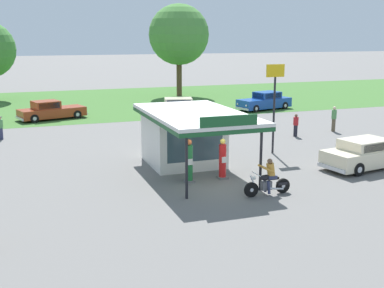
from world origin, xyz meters
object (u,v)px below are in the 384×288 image
at_px(parked_car_back_row_far_right, 51,111).
at_px(bystander_admiring_sedan, 296,125).
at_px(roadside_pole_sign, 275,94).
at_px(bystander_standing_back_lot, 169,124).
at_px(gas_pump_offside, 223,161).
at_px(bystander_chatting_near_pumps, 334,118).
at_px(motorcycle_with_rider, 268,180).
at_px(bystander_leaning_by_kiosk, 0,127).
at_px(parked_car_back_row_centre_left, 181,108).
at_px(parked_car_back_row_centre, 265,101).
at_px(featured_classic_sedan, 369,154).
at_px(gas_pump_nearside, 189,163).

height_order(parked_car_back_row_far_right, bystander_admiring_sedan, bystander_admiring_sedan).
height_order(bystander_admiring_sedan, roadside_pole_sign, roadside_pole_sign).
bearing_deg(roadside_pole_sign, bystander_standing_back_lot, 123.93).
xyz_separation_m(gas_pump_offside, bystander_chatting_near_pumps, (11.91, 8.07, 0.06)).
relative_size(gas_pump_offside, motorcycle_with_rider, 0.89).
distance_m(bystander_leaning_by_kiosk, roadside_pole_sign, 17.60).
relative_size(parked_car_back_row_centre_left, bystander_leaning_by_kiosk, 3.79).
bearing_deg(bystander_admiring_sedan, parked_car_back_row_centre, 71.84).
bearing_deg(bystander_standing_back_lot, parked_car_back_row_centre, 36.97).
xyz_separation_m(motorcycle_with_rider, roadside_pole_sign, (3.84, 6.60, 2.77)).
distance_m(bystander_chatting_near_pumps, bystander_admiring_sedan, 3.48).
distance_m(featured_classic_sedan, bystander_standing_back_lot, 13.02).
height_order(gas_pump_nearside, bystander_standing_back_lot, gas_pump_nearside).
bearing_deg(roadside_pole_sign, gas_pump_offside, -141.61).
xyz_separation_m(gas_pump_nearside, featured_classic_sedan, (9.53, -0.63, -0.22)).
height_order(bystander_admiring_sedan, bystander_leaning_by_kiosk, bystander_admiring_sedan).
distance_m(bystander_chatting_near_pumps, bystander_leaning_by_kiosk, 22.47).
bearing_deg(bystander_leaning_by_kiosk, motorcycle_with_rider, -55.49).
bearing_deg(gas_pump_nearside, motorcycle_with_rider, -48.39).
bearing_deg(bystander_admiring_sedan, motorcycle_with_rider, -126.38).
bearing_deg(parked_car_back_row_centre, gas_pump_offside, -122.87).
bearing_deg(parked_car_back_row_centre, motorcycle_with_rider, -117.54).
distance_m(gas_pump_offside, bystander_standing_back_lot, 10.09).
bearing_deg(bystander_chatting_near_pumps, parked_car_back_row_centre, 88.18).
xyz_separation_m(gas_pump_offside, parked_car_back_row_far_right, (-6.40, 20.06, -0.21)).
distance_m(featured_classic_sedan, parked_car_back_row_far_right, 25.12).
relative_size(featured_classic_sedan, roadside_pole_sign, 1.12).
bearing_deg(parked_car_back_row_centre, featured_classic_sedan, -102.63).
height_order(featured_classic_sedan, parked_car_back_row_far_right, featured_classic_sedan).
relative_size(bystander_admiring_sedan, bystander_leaning_by_kiosk, 1.00).
height_order(gas_pump_nearside, bystander_leaning_by_kiosk, gas_pump_nearside).
bearing_deg(motorcycle_with_rider, bystander_admiring_sedan, 53.62).
relative_size(parked_car_back_row_centre, bystander_leaning_by_kiosk, 3.71).
bearing_deg(gas_pump_nearside, bystander_standing_back_lot, 78.13).
distance_m(parked_car_back_row_far_right, bystander_standing_back_lot, 12.11).
bearing_deg(bystander_leaning_by_kiosk, bystander_standing_back_lot, -15.52).
xyz_separation_m(bystander_chatting_near_pumps, bystander_leaning_by_kiosk, (-21.93, 4.91, -0.14)).
bearing_deg(parked_car_back_row_far_right, parked_car_back_row_centre_left, -11.01).
height_order(bystander_chatting_near_pumps, bystander_standing_back_lot, bystander_chatting_near_pumps).
bearing_deg(bystander_standing_back_lot, bystander_admiring_sedan, -18.03).
relative_size(bystander_leaning_by_kiosk, roadside_pole_sign, 0.30).
relative_size(gas_pump_nearside, bystander_leaning_by_kiosk, 1.34).
distance_m(parked_car_back_row_far_right, bystander_admiring_sedan, 19.49).
relative_size(gas_pump_offside, parked_car_back_row_far_right, 0.34).
xyz_separation_m(parked_car_back_row_centre, bystander_chatting_near_pumps, (-0.35, -10.89, 0.21)).
bearing_deg(bystander_leaning_by_kiosk, bystander_admiring_sedan, -16.62).
bearing_deg(roadside_pole_sign, parked_car_back_row_centre, 63.67).
bearing_deg(featured_classic_sedan, parked_car_back_row_centre_left, 101.87).
distance_m(featured_classic_sedan, roadside_pole_sign, 6.03).
relative_size(gas_pump_offside, featured_classic_sedan, 0.34).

